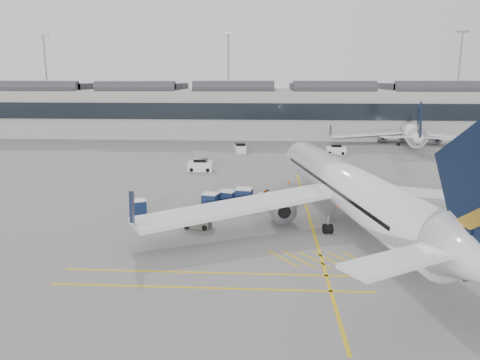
# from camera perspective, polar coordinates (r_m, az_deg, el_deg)

# --- Properties ---
(ground) EXTENTS (220.00, 220.00, 0.00)m
(ground) POSITION_cam_1_polar(r_m,az_deg,el_deg) (44.11, -4.20, -5.94)
(ground) COLOR gray
(ground) RESTS_ON ground
(terminal) EXTENTS (200.00, 20.45, 12.40)m
(terminal) POSITION_cam_1_polar(r_m,az_deg,el_deg) (113.80, 0.55, 8.55)
(terminal) COLOR #9E9E99
(terminal) RESTS_ON ground
(light_masts) EXTENTS (113.00, 0.60, 25.45)m
(light_masts) POSITION_cam_1_polar(r_m,az_deg,el_deg) (127.69, 0.11, 12.73)
(light_masts) COLOR slate
(light_masts) RESTS_ON ground
(apron_markings) EXTENTS (0.25, 60.00, 0.01)m
(apron_markings) POSITION_cam_1_polar(r_m,az_deg,el_deg) (53.49, 7.93, -2.72)
(apron_markings) COLOR gold
(apron_markings) RESTS_ON ground
(airliner_main) EXTENTS (40.27, 44.40, 11.92)m
(airliner_main) POSITION_cam_1_polar(r_m,az_deg,el_deg) (45.28, 13.40, -1.16)
(airliner_main) COLOR white
(airliner_main) RESTS_ON ground
(airliner_far) EXTENTS (32.70, 36.06, 9.68)m
(airliner_far) POSITION_cam_1_polar(r_m,az_deg,el_deg) (103.85, 20.05, 5.60)
(airliner_far) COLOR white
(airliner_far) RESTS_ON ground
(belt_loader) EXTENTS (4.54, 1.90, 1.82)m
(belt_loader) POSITION_cam_1_polar(r_m,az_deg,el_deg) (51.52, 3.88, -2.61)
(belt_loader) COLOR silver
(belt_loader) RESTS_ON ground
(baggage_cart_a) EXTENTS (2.14, 1.85, 2.02)m
(baggage_cart_a) POSITION_cam_1_polar(r_m,az_deg,el_deg) (51.19, 0.49, -2.04)
(baggage_cart_a) COLOR gray
(baggage_cart_a) RESTS_ON ground
(baggage_cart_b) EXTENTS (2.04, 1.82, 1.83)m
(baggage_cart_b) POSITION_cam_1_polar(r_m,az_deg,el_deg) (49.91, -3.62, -2.56)
(baggage_cart_b) COLOR gray
(baggage_cart_b) RESTS_ON ground
(baggage_cart_c) EXTENTS (2.13, 1.94, 1.84)m
(baggage_cart_c) POSITION_cam_1_polar(r_m,az_deg,el_deg) (50.90, -1.50, -2.23)
(baggage_cart_c) COLOR gray
(baggage_cart_c) RESTS_ON ground
(baggage_cart_d) EXTENTS (1.99, 1.87, 1.65)m
(baggage_cart_d) POSITION_cam_1_polar(r_m,az_deg,el_deg) (48.88, -12.27, -3.27)
(baggage_cart_d) COLOR gray
(baggage_cart_d) RESTS_ON ground
(ramp_agent_a) EXTENTS (0.70, 0.74, 1.70)m
(ramp_agent_a) POSITION_cam_1_polar(r_m,az_deg,el_deg) (52.47, 5.58, -2.00)
(ramp_agent_a) COLOR #EE5B0C
(ramp_agent_a) RESTS_ON ground
(ramp_agent_b) EXTENTS (1.07, 0.94, 1.88)m
(ramp_agent_b) POSITION_cam_1_polar(r_m,az_deg,el_deg) (50.96, 2.99, -2.29)
(ramp_agent_b) COLOR #E9520C
(ramp_agent_b) RESTS_ON ground
(pushback_tug) EXTENTS (2.56, 1.79, 1.33)m
(pushback_tug) POSITION_cam_1_polar(r_m,az_deg,el_deg) (44.25, -5.17, -5.09)
(pushback_tug) COLOR #4D4E42
(pushback_tug) RESTS_ON ground
(safety_cone_nose) EXTENTS (0.36, 0.36, 0.50)m
(safety_cone_nose) POSITION_cam_1_polar(r_m,az_deg,el_deg) (62.54, 5.99, -0.21)
(safety_cone_nose) COLOR #F24C0A
(safety_cone_nose) RESTS_ON ground
(safety_cone_engine) EXTENTS (0.39, 0.39, 0.55)m
(safety_cone_engine) POSITION_cam_1_polar(r_m,az_deg,el_deg) (52.06, 11.84, -2.98)
(safety_cone_engine) COLOR #F24C0A
(safety_cone_engine) RESTS_ON ground
(service_van_left) EXTENTS (3.77, 2.01, 1.89)m
(service_van_left) POSITION_cam_1_polar(r_m,az_deg,el_deg) (70.74, -4.83, 1.78)
(service_van_left) COLOR silver
(service_van_left) RESTS_ON ground
(service_van_mid) EXTENTS (2.50, 3.93, 1.87)m
(service_van_mid) POSITION_cam_1_polar(r_m,az_deg,el_deg) (87.46, 0.02, 3.87)
(service_van_mid) COLOR silver
(service_van_mid) RESTS_ON ground
(service_van_right) EXTENTS (3.65, 1.98, 1.83)m
(service_van_right) POSITION_cam_1_polar(r_m,az_deg,el_deg) (87.76, 11.63, 3.63)
(service_van_right) COLOR silver
(service_van_right) RESTS_ON ground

